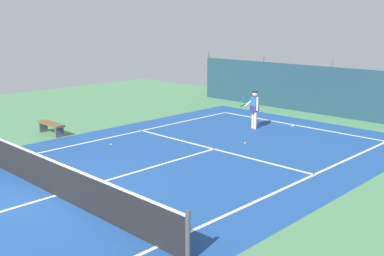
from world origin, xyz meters
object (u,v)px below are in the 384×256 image
Objects in this scene: tennis_net at (55,178)px; tennis_ball_near_player at (111,144)px; courtside_bench at (51,126)px; tennis_player at (254,107)px; tennis_ball_midcourt at (245,143)px.

tennis_net is 153.33× the size of tennis_ball_near_player.
tennis_net is 6.33× the size of courtside_bench.
tennis_ball_near_player is at bearing 91.81° from tennis_player.
tennis_player is 6.42m from tennis_ball_near_player.
tennis_net reaches higher than courtside_bench.
tennis_player reaches higher than tennis_ball_midcourt.
tennis_player is at bearing 51.22° from courtside_bench.
tennis_net is 6.17× the size of tennis_player.
tennis_player is (-0.94, 10.06, 0.45)m from tennis_net.
courtside_bench is at bearing 73.29° from tennis_player.
tennis_ball_near_player is 0.04× the size of courtside_bench.
courtside_bench is (-6.31, 3.38, -0.14)m from tennis_net.
tennis_player reaches higher than tennis_ball_near_player.
tennis_player is at bearing 119.76° from tennis_ball_midcourt.
tennis_player reaches higher than courtside_bench.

